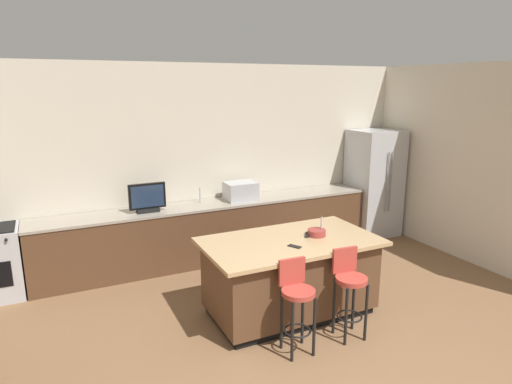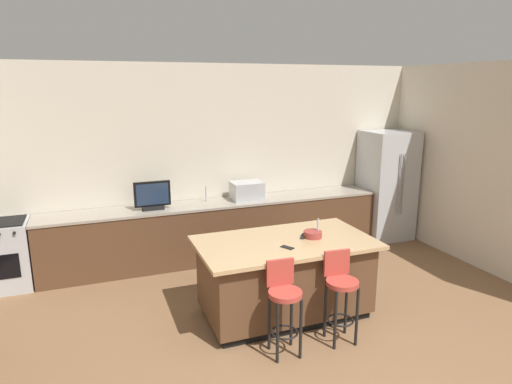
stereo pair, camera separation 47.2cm
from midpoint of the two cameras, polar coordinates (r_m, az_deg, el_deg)
The scene contains 14 objects.
wall_back at distance 7.07m, azimuth -8.40°, elevation 3.88°, with size 7.49×0.12×2.99m, color beige.
wall_right at distance 7.37m, azimuth 24.39°, elevation 3.20°, with size 0.12×4.44×2.99m, color beige.
counter_back at distance 6.96m, azimuth -7.41°, elevation -5.06°, with size 5.27×0.62×0.91m.
kitchen_island at distance 5.34m, azimuth 1.81°, elevation -10.73°, with size 2.04×1.15×0.92m.
refrigerator at distance 8.21m, azimuth 13.28°, elevation 1.12°, with size 0.82×0.77×1.90m.
microwave at distance 6.95m, azimuth -3.92°, elevation 0.11°, with size 0.48×0.36×0.28m, color #B7BABF.
tv_monitor at distance 6.51m, azimuth -15.81°, elevation -0.86°, with size 0.52×0.16×0.41m.
sink_faucet_back at distance 6.85m, azimuth -9.15°, elevation -0.43°, with size 0.02×0.02×0.24m, color #B2B2B7.
sink_faucet_island at distance 5.34m, azimuth 5.89°, elevation -4.37°, with size 0.02×0.02×0.22m, color #B2B2B7.
bar_stool_left at distance 4.59m, azimuth 2.23°, elevation -13.56°, with size 0.34×0.35×0.97m.
bar_stool_right at distance 4.89m, azimuth 9.15°, elevation -11.83°, with size 0.34×0.35×0.98m.
fruit_bowl at distance 5.32m, azimuth 5.26°, elevation -5.25°, with size 0.22×0.22×0.08m, color #993833.
cell_phone at distance 4.96m, azimuth 2.24°, elevation -7.02°, with size 0.07×0.15×0.01m, color black.
tv_remote at distance 5.32m, azimuth 4.04°, elevation -5.54°, with size 0.04×0.17×0.02m, color black.
Camera 1 is at (-2.27, -2.53, 2.68)m, focal length 31.17 mm.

